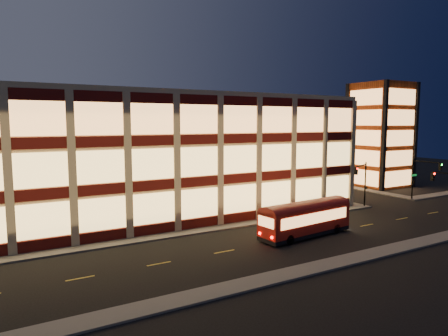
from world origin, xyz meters
TOP-DOWN VIEW (x-y plane):
  - ground at (0.00, 0.00)m, footprint 200.00×200.00m
  - sidewalk_office_south at (-3.00, 1.00)m, footprint 54.00×2.00m
  - sidewalk_office_east at (23.00, 17.00)m, footprint 2.00×30.00m
  - sidewalk_tower_south at (40.00, 1.00)m, footprint 14.00×2.00m
  - sidewalk_tower_west at (34.00, 17.00)m, footprint 2.00×30.00m
  - sidewalk_near at (0.00, -13.00)m, footprint 100.00×2.00m
  - office_building at (-2.91, 16.91)m, footprint 50.45×30.45m
  - stair_tower at (39.95, 11.95)m, footprint 8.60×8.60m
  - traffic_signal_far at (22.21, 0.24)m, footprint 3.79×1.87m
  - traffic_signal_right at (33.50, -0.62)m, footprint 1.20×4.37m
  - trolley_bus at (7.36, -5.79)m, footprint 10.54×3.61m

SIDE VIEW (x-z plane):
  - ground at x=0.00m, z-range 0.00..0.00m
  - sidewalk_office_south at x=-3.00m, z-range 0.00..0.15m
  - sidewalk_office_east at x=23.00m, z-range 0.00..0.15m
  - sidewalk_tower_south at x=40.00m, z-range 0.00..0.15m
  - sidewalk_tower_west at x=34.00m, z-range 0.00..0.15m
  - sidewalk_near at x=0.00m, z-range 0.00..0.15m
  - trolley_bus at x=7.36m, z-range 0.19..3.69m
  - traffic_signal_right at x=33.50m, z-range 1.10..7.10m
  - traffic_signal_far at x=22.21m, z-range 1.11..7.11m
  - office_building at x=-2.91m, z-range 0.00..14.50m
  - stair_tower at x=39.95m, z-range -0.01..17.99m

